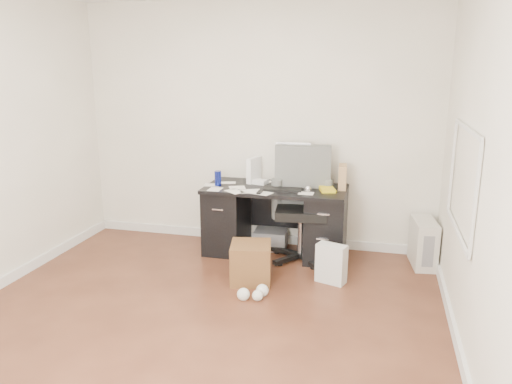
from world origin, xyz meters
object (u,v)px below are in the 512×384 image
pc_tower (423,243)px  wicker_basket (251,262)px  lcd_monitor (293,163)px  desk (275,219)px  keyboard (282,189)px  office_chair (301,205)px

pc_tower → wicker_basket: size_ratio=1.28×
lcd_monitor → pc_tower: 1.58m
desk → wicker_basket: (-0.07, -0.76, -0.21)m
pc_tower → keyboard: bearing=179.3°
keyboard → pc_tower: size_ratio=0.84×
desk → lcd_monitor: bearing=44.7°
desk → wicker_basket: size_ratio=4.00×
desk → lcd_monitor: lcd_monitor is taller
desk → keyboard: size_ratio=3.72×
pc_tower → wicker_basket: (-1.62, -0.82, -0.05)m
keyboard → desk: bearing=125.7°
keyboard → office_chair: (0.20, 0.03, -0.17)m
desk → office_chair: bearing=-16.7°
desk → pc_tower: (1.54, 0.06, -0.16)m
office_chair → pc_tower: (1.25, 0.15, -0.36)m
keyboard → wicker_basket: keyboard is taller
office_chair → pc_tower: bearing=-0.7°
pc_tower → desk: bearing=174.6°
office_chair → wicker_basket: office_chair is taller
keyboard → lcd_monitor: bearing=73.8°
keyboard → office_chair: 0.26m
desk → office_chair: size_ratio=1.26×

